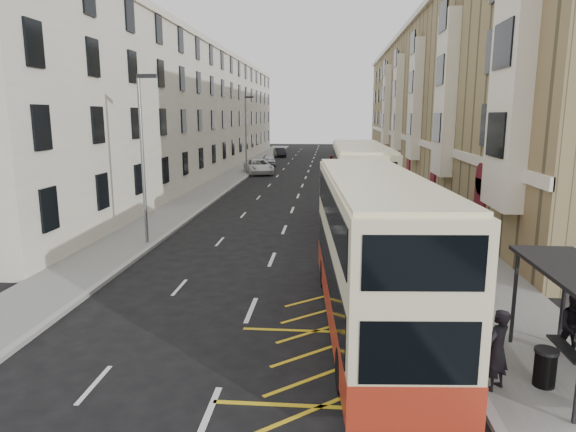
# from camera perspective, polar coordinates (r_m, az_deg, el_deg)

# --- Properties ---
(ground) EXTENTS (200.00, 200.00, 0.00)m
(ground) POSITION_cam_1_polar(r_m,az_deg,el_deg) (13.60, -6.82, -16.55)
(ground) COLOR black
(ground) RESTS_ON ground
(pavement_right) EXTENTS (4.00, 120.00, 0.15)m
(pavement_right) POSITION_cam_1_polar(r_m,az_deg,el_deg) (42.58, 12.12, 2.56)
(pavement_right) COLOR slate
(pavement_right) RESTS_ON ground
(pavement_left) EXTENTS (3.00, 120.00, 0.15)m
(pavement_left) POSITION_cam_1_polar(r_m,az_deg,el_deg) (43.41, -8.64, 2.85)
(pavement_left) COLOR slate
(pavement_left) RESTS_ON ground
(kerb_right) EXTENTS (0.25, 120.00, 0.15)m
(kerb_right) POSITION_cam_1_polar(r_m,az_deg,el_deg) (42.37, 9.44, 2.62)
(kerb_right) COLOR #999994
(kerb_right) RESTS_ON ground
(kerb_left) EXTENTS (0.25, 120.00, 0.15)m
(kerb_left) POSITION_cam_1_polar(r_m,az_deg,el_deg) (43.09, -6.70, 2.84)
(kerb_left) COLOR #999994
(kerb_left) RESTS_ON ground
(road_markings) EXTENTS (10.00, 110.00, 0.01)m
(road_markings) POSITION_cam_1_polar(r_m,az_deg,el_deg) (57.18, 2.23, 4.90)
(road_markings) COLOR silver
(road_markings) RESTS_ON ground
(terrace_right) EXTENTS (10.75, 79.00, 15.25)m
(terrace_right) POSITION_cam_1_polar(r_m,az_deg,el_deg) (58.47, 17.37, 11.93)
(terrace_right) COLOR #8E7E52
(terrace_right) RESTS_ON ground
(terrace_left) EXTENTS (9.18, 79.00, 13.25)m
(terrace_left) POSITION_cam_1_polar(r_m,az_deg,el_deg) (59.45, -11.00, 11.24)
(terrace_left) COLOR #EDE9CF
(terrace_left) RESTS_ON ground
(guard_railing) EXTENTS (0.06, 6.56, 1.01)m
(guard_railing) POSITION_cam_1_polar(r_m,az_deg,el_deg) (18.72, 16.10, -6.18)
(guard_railing) COLOR #B70C14
(guard_railing) RESTS_ON pavement_right
(street_lamp_near) EXTENTS (0.93, 0.18, 8.00)m
(street_lamp_near) POSITION_cam_1_polar(r_m,az_deg,el_deg) (25.43, -15.80, 7.03)
(street_lamp_near) COLOR slate
(street_lamp_near) RESTS_ON pavement_left
(street_lamp_far) EXTENTS (0.93, 0.18, 8.00)m
(street_lamp_far) POSITION_cam_1_polar(r_m,az_deg,el_deg) (54.52, -4.65, 9.44)
(street_lamp_far) COLOR slate
(street_lamp_far) RESTS_ON pavement_left
(double_decker_front) EXTENTS (3.45, 11.70, 4.60)m
(double_decker_front) POSITION_cam_1_polar(r_m,az_deg,el_deg) (15.29, 9.44, -4.00)
(double_decker_front) COLOR beige
(double_decker_front) RESTS_ON ground
(double_decker_rear) EXTENTS (2.95, 11.86, 4.71)m
(double_decker_rear) POSITION_cam_1_polar(r_m,az_deg,el_deg) (28.28, 7.93, 3.16)
(double_decker_rear) COLOR beige
(double_decker_rear) RESTS_ON ground
(litter_bin) EXTENTS (0.54, 0.54, 0.90)m
(litter_bin) POSITION_cam_1_polar(r_m,az_deg,el_deg) (13.65, 26.67, -14.75)
(litter_bin) COLOR black
(litter_bin) RESTS_ON pavement_right
(pedestrian_near) EXTENTS (0.82, 0.80, 1.91)m
(pedestrian_near) POSITION_cam_1_polar(r_m,az_deg,el_deg) (12.86, 22.21, -13.58)
(pedestrian_near) COLOR black
(pedestrian_near) RESTS_ON pavement_right
(pedestrian_mid) EXTENTS (0.94, 0.79, 1.71)m
(pedestrian_mid) POSITION_cam_1_polar(r_m,az_deg,el_deg) (15.27, 29.24, -10.64)
(pedestrian_mid) COLOR black
(pedestrian_mid) RESTS_ON pavement_right
(pedestrian_far) EXTENTS (1.20, 0.70, 1.91)m
(pedestrian_far) POSITION_cam_1_polar(r_m,az_deg,el_deg) (20.77, 19.86, -3.98)
(pedestrian_far) COLOR black
(pedestrian_far) RESTS_ON pavement_right
(white_van) EXTENTS (4.19, 6.19, 1.57)m
(white_van) POSITION_cam_1_polar(r_m,az_deg,el_deg) (55.44, -3.27, 5.50)
(white_van) COLOR white
(white_van) RESTS_ON ground
(car_silver) EXTENTS (2.26, 4.29, 1.39)m
(car_silver) POSITION_cam_1_polar(r_m,az_deg,el_deg) (64.28, -2.15, 6.22)
(car_silver) COLOR #B1B4B9
(car_silver) RESTS_ON ground
(car_dark) EXTENTS (2.37, 4.27, 1.33)m
(car_dark) POSITION_cam_1_polar(r_m,az_deg,el_deg) (77.86, -0.93, 7.09)
(car_dark) COLOR black
(car_dark) RESTS_ON ground
(car_red) EXTENTS (3.58, 5.39, 1.45)m
(car_red) POSITION_cam_1_polar(r_m,az_deg,el_deg) (69.66, 6.04, 6.58)
(car_red) COLOR #AE1D0C
(car_red) RESTS_ON ground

